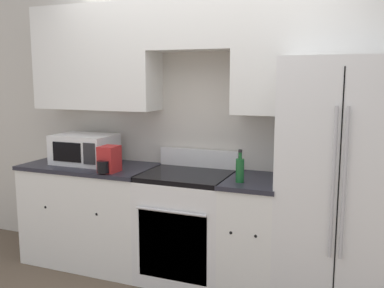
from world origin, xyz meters
TOP-DOWN VIEW (x-y plane):
  - wall_back at (0.00, 0.58)m, footprint 8.00×0.39m
  - lower_cabinets_left at (-1.01, 0.31)m, footprint 1.21×0.64m
  - lower_cabinets_right at (0.53, 0.31)m, footprint 0.44×0.64m
  - oven_range at (-0.05, 0.31)m, footprint 0.73×0.65m
  - refrigerator at (1.17, 0.39)m, footprint 0.87×0.81m
  - microwave at (-1.09, 0.35)m, footprint 0.54×0.40m
  - bottle at (0.45, 0.17)m, footprint 0.06×0.06m
  - paper_towel_holder at (-0.67, 0.10)m, footprint 0.14×0.23m

SIDE VIEW (x-z plane):
  - lower_cabinets_left at x=-1.01m, z-range 0.00..0.93m
  - lower_cabinets_right at x=0.53m, z-range 0.00..0.93m
  - oven_range at x=-0.05m, z-range -0.07..1.01m
  - refrigerator at x=1.17m, z-range 0.00..1.86m
  - bottle at x=0.45m, z-range 0.90..1.15m
  - paper_towel_holder at x=-0.67m, z-range 0.92..1.14m
  - microwave at x=-1.09m, z-range 0.93..1.19m
  - wall_back at x=0.00m, z-range 0.25..2.85m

